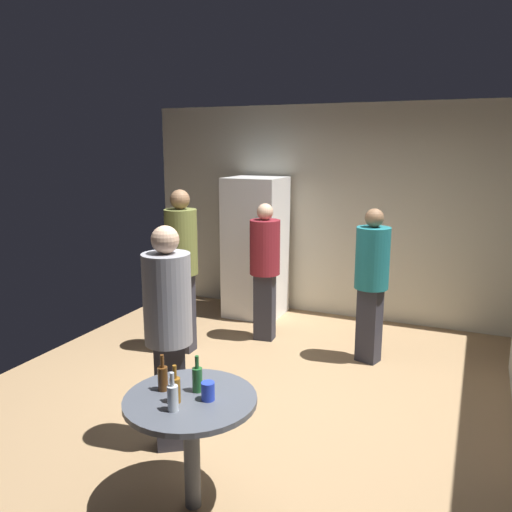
{
  "coord_description": "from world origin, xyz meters",
  "views": [
    {
      "loc": [
        1.57,
        -3.82,
        2.21
      ],
      "look_at": [
        -0.18,
        0.22,
        1.26
      ],
      "focal_mm": 36.33,
      "sensor_mm": 36.0,
      "label": 1
    }
  ],
  "objects_px": {
    "beer_bottle_brown": "(163,377)",
    "person_in_olive_shirt": "(182,258)",
    "foreground_table": "(191,413)",
    "beer_bottle_green": "(197,378)",
    "person_in_maroon_shirt": "(265,262)",
    "plastic_cup_blue": "(208,391)",
    "person_in_gray_shirt": "(168,322)",
    "refrigerator": "(256,247)",
    "beer_bottle_amber": "(175,389)",
    "beer_bottle_clear": "(173,397)",
    "person_in_teal_shirt": "(372,274)"
  },
  "relations": [
    {
      "from": "person_in_olive_shirt",
      "to": "person_in_maroon_shirt",
      "type": "xyz_separation_m",
      "value": [
        0.67,
        0.67,
        -0.12
      ]
    },
    {
      "from": "beer_bottle_green",
      "to": "person_in_teal_shirt",
      "type": "height_order",
      "value": "person_in_teal_shirt"
    },
    {
      "from": "beer_bottle_green",
      "to": "person_in_maroon_shirt",
      "type": "distance_m",
      "value": 2.8
    },
    {
      "from": "beer_bottle_amber",
      "to": "beer_bottle_green",
      "type": "xyz_separation_m",
      "value": [
        0.05,
        0.17,
        0.0
      ]
    },
    {
      "from": "foreground_table",
      "to": "beer_bottle_green",
      "type": "relative_size",
      "value": 3.48
    },
    {
      "from": "foreground_table",
      "to": "beer_bottle_amber",
      "type": "distance_m",
      "value": 0.21
    },
    {
      "from": "beer_bottle_brown",
      "to": "person_in_teal_shirt",
      "type": "xyz_separation_m",
      "value": [
        0.75,
        2.64,
        0.11
      ]
    },
    {
      "from": "person_in_gray_shirt",
      "to": "person_in_maroon_shirt",
      "type": "height_order",
      "value": "person_in_gray_shirt"
    },
    {
      "from": "person_in_teal_shirt",
      "to": "person_in_maroon_shirt",
      "type": "relative_size",
      "value": 1.01
    },
    {
      "from": "beer_bottle_brown",
      "to": "person_in_olive_shirt",
      "type": "bearing_deg",
      "value": 118.58
    },
    {
      "from": "beer_bottle_green",
      "to": "person_in_maroon_shirt",
      "type": "bearing_deg",
      "value": 104.07
    },
    {
      "from": "foreground_table",
      "to": "beer_bottle_clear",
      "type": "height_order",
      "value": "beer_bottle_clear"
    },
    {
      "from": "beer_bottle_clear",
      "to": "plastic_cup_blue",
      "type": "xyz_separation_m",
      "value": [
        0.12,
        0.19,
        -0.03
      ]
    },
    {
      "from": "beer_bottle_green",
      "to": "person_in_gray_shirt",
      "type": "relative_size",
      "value": 0.14
    },
    {
      "from": "plastic_cup_blue",
      "to": "beer_bottle_brown",
      "type": "bearing_deg",
      "value": -179.78
    },
    {
      "from": "person_in_gray_shirt",
      "to": "beer_bottle_green",
      "type": "bearing_deg",
      "value": 15.24
    },
    {
      "from": "foreground_table",
      "to": "plastic_cup_blue",
      "type": "bearing_deg",
      "value": 7.43
    },
    {
      "from": "beer_bottle_brown",
      "to": "beer_bottle_clear",
      "type": "bearing_deg",
      "value": -44.58
    },
    {
      "from": "beer_bottle_green",
      "to": "person_in_teal_shirt",
      "type": "bearing_deg",
      "value": 77.99
    },
    {
      "from": "plastic_cup_blue",
      "to": "person_in_gray_shirt",
      "type": "height_order",
      "value": "person_in_gray_shirt"
    },
    {
      "from": "plastic_cup_blue",
      "to": "person_in_maroon_shirt",
      "type": "xyz_separation_m",
      "value": [
        -0.79,
        2.78,
        0.13
      ]
    },
    {
      "from": "foreground_table",
      "to": "beer_bottle_amber",
      "type": "xyz_separation_m",
      "value": [
        -0.05,
        -0.09,
        0.19
      ]
    },
    {
      "from": "refrigerator",
      "to": "beer_bottle_green",
      "type": "distance_m",
      "value": 3.67
    },
    {
      "from": "beer_bottle_green",
      "to": "person_in_olive_shirt",
      "type": "height_order",
      "value": "person_in_olive_shirt"
    },
    {
      "from": "foreground_table",
      "to": "beer_bottle_green",
      "type": "distance_m",
      "value": 0.21
    },
    {
      "from": "beer_bottle_brown",
      "to": "beer_bottle_green",
      "type": "xyz_separation_m",
      "value": [
        0.2,
        0.07,
        0.0
      ]
    },
    {
      "from": "refrigerator",
      "to": "plastic_cup_blue",
      "type": "relative_size",
      "value": 16.36
    },
    {
      "from": "beer_bottle_clear",
      "to": "beer_bottle_amber",
      "type": "bearing_deg",
      "value": 114.24
    },
    {
      "from": "person_in_gray_shirt",
      "to": "person_in_olive_shirt",
      "type": "distance_m",
      "value": 1.85
    },
    {
      "from": "foreground_table",
      "to": "person_in_gray_shirt",
      "type": "height_order",
      "value": "person_in_gray_shirt"
    },
    {
      "from": "person_in_gray_shirt",
      "to": "plastic_cup_blue",
      "type": "bearing_deg",
      "value": 16.86
    },
    {
      "from": "beer_bottle_brown",
      "to": "foreground_table",
      "type": "bearing_deg",
      "value": -3.89
    },
    {
      "from": "plastic_cup_blue",
      "to": "person_in_olive_shirt",
      "type": "relative_size",
      "value": 0.06
    },
    {
      "from": "refrigerator",
      "to": "person_in_teal_shirt",
      "type": "distance_m",
      "value": 1.91
    },
    {
      "from": "person_in_maroon_shirt",
      "to": "beer_bottle_green",
      "type": "bearing_deg",
      "value": 9.52
    },
    {
      "from": "beer_bottle_green",
      "to": "beer_bottle_amber",
      "type": "bearing_deg",
      "value": -106.22
    },
    {
      "from": "beer_bottle_green",
      "to": "person_in_maroon_shirt",
      "type": "height_order",
      "value": "person_in_maroon_shirt"
    },
    {
      "from": "beer_bottle_green",
      "to": "person_in_gray_shirt",
      "type": "bearing_deg",
      "value": 138.3
    },
    {
      "from": "beer_bottle_amber",
      "to": "beer_bottle_brown",
      "type": "distance_m",
      "value": 0.18
    },
    {
      "from": "beer_bottle_brown",
      "to": "beer_bottle_green",
      "type": "distance_m",
      "value": 0.21
    },
    {
      "from": "beer_bottle_amber",
      "to": "person_in_gray_shirt",
      "type": "distance_m",
      "value": 0.75
    },
    {
      "from": "beer_bottle_brown",
      "to": "person_in_teal_shirt",
      "type": "height_order",
      "value": "person_in_teal_shirt"
    },
    {
      "from": "beer_bottle_amber",
      "to": "person_in_teal_shirt",
      "type": "height_order",
      "value": "person_in_teal_shirt"
    },
    {
      "from": "person_in_maroon_shirt",
      "to": "foreground_table",
      "type": "bearing_deg",
      "value": 9.08
    },
    {
      "from": "beer_bottle_amber",
      "to": "person_in_teal_shirt",
      "type": "distance_m",
      "value": 2.8
    },
    {
      "from": "beer_bottle_clear",
      "to": "plastic_cup_blue",
      "type": "bearing_deg",
      "value": 57.51
    },
    {
      "from": "plastic_cup_blue",
      "to": "beer_bottle_green",
      "type": "bearing_deg",
      "value": 147.81
    },
    {
      "from": "foreground_table",
      "to": "beer_bottle_brown",
      "type": "bearing_deg",
      "value": 176.11
    },
    {
      "from": "beer_bottle_amber",
      "to": "beer_bottle_clear",
      "type": "height_order",
      "value": "same"
    },
    {
      "from": "person_in_olive_shirt",
      "to": "foreground_table",
      "type": "bearing_deg",
      "value": 31.96
    }
  ]
}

